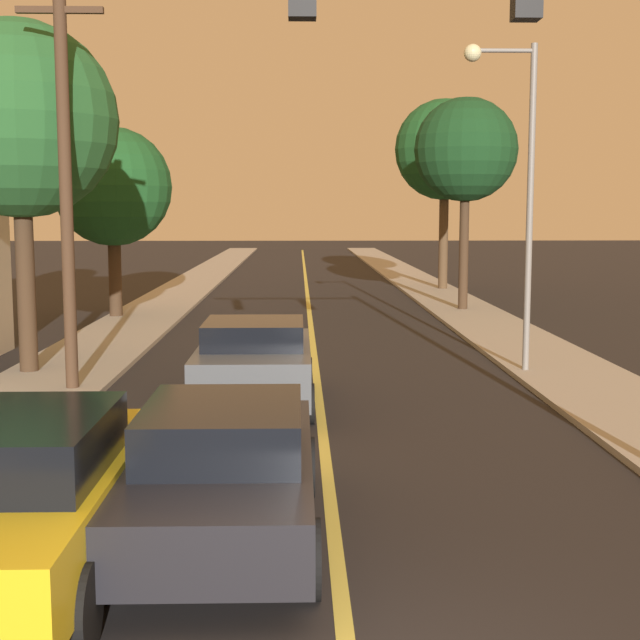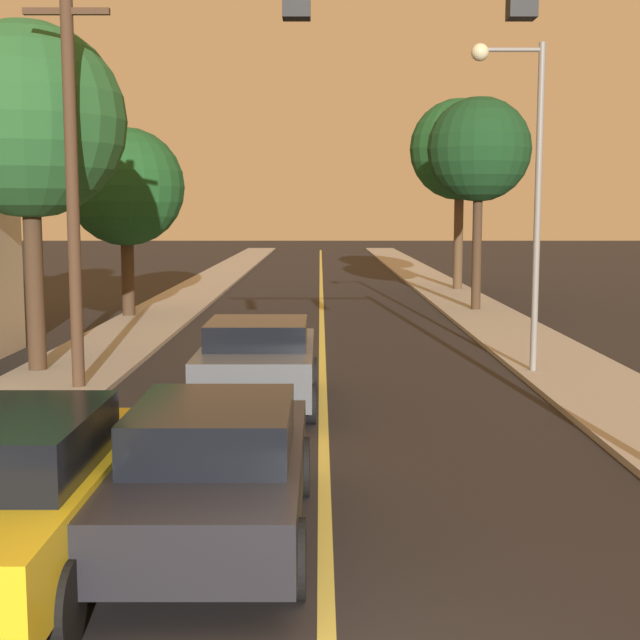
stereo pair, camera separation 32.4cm
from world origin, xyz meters
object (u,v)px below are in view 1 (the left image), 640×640
(streetlamp_right, at_px, (515,163))
(tree_left_far, at_px, (113,187))
(utility_pole_left, at_px, (65,179))
(car_near_lane_front, at_px, (225,468))
(traffic_signal_mast, at_px, (566,76))
(tree_right_far, at_px, (466,151))
(tree_left_near, at_px, (19,121))
(car_near_lane_second, at_px, (255,362))
(car_outer_lane_front, at_px, (25,492))
(tree_right_near, at_px, (445,150))

(streetlamp_right, xyz_separation_m, tree_left_far, (-10.44, 10.16, -0.24))
(utility_pole_left, bearing_deg, car_near_lane_front, -65.47)
(traffic_signal_mast, bearing_deg, tree_right_far, 82.64)
(tree_left_near, bearing_deg, car_near_lane_second, -32.39)
(tree_left_near, xyz_separation_m, tree_left_far, (-0.19, 10.04, -1.10))
(car_near_lane_second, relative_size, streetlamp_right, 0.63)
(car_outer_lane_front, xyz_separation_m, tree_right_far, (8.32, 22.39, 4.70))
(utility_pole_left, bearing_deg, car_near_lane_second, -20.03)
(car_outer_lane_front, bearing_deg, tree_right_near, 73.70)
(car_outer_lane_front, bearing_deg, tree_left_far, 99.15)
(car_near_lane_front, bearing_deg, tree_left_far, 104.61)
(car_near_lane_second, relative_size, tree_left_near, 0.59)
(tree_left_far, distance_m, tree_right_near, 15.92)
(car_near_lane_second, height_order, streetlamp_right, streetlamp_right)
(car_outer_lane_front, distance_m, utility_pole_left, 9.49)
(traffic_signal_mast, bearing_deg, car_near_lane_second, 126.98)
(tree_left_near, bearing_deg, tree_right_near, 58.89)
(car_near_lane_second, bearing_deg, traffic_signal_mast, -53.02)
(traffic_signal_mast, height_order, streetlamp_right, traffic_signal_mast)
(tree_right_near, bearing_deg, traffic_signal_mast, -96.51)
(tree_right_far, bearing_deg, tree_left_far, -171.35)
(car_near_lane_second, height_order, traffic_signal_mast, traffic_signal_mast)
(car_near_lane_second, relative_size, tree_right_near, 0.52)
(traffic_signal_mast, relative_size, tree_left_far, 1.14)
(utility_pole_left, xyz_separation_m, tree_left_far, (-1.56, 11.88, 0.15))
(utility_pole_left, bearing_deg, tree_right_near, 63.90)
(tree_right_near, bearing_deg, car_near_lane_front, -103.49)
(utility_pole_left, bearing_deg, tree_left_far, 97.48)
(utility_pole_left, bearing_deg, tree_right_far, 53.56)
(streetlamp_right, bearing_deg, tree_right_far, 84.28)
(car_near_lane_front, xyz_separation_m, car_near_lane_second, (0.00, 6.54, 0.02))
(utility_pole_left, relative_size, tree_right_far, 1.06)
(car_near_lane_front, xyz_separation_m, traffic_signal_mast, (3.90, 1.37, 4.25))
(tree_left_far, bearing_deg, car_outer_lane_front, -80.85)
(car_near_lane_second, xyz_separation_m, utility_pole_left, (-3.58, 1.31, 3.27))
(traffic_signal_mast, bearing_deg, tree_left_near, 136.78)
(car_outer_lane_front, height_order, tree_right_far, tree_right_far)
(car_near_lane_front, height_order, streetlamp_right, streetlamp_right)
(car_near_lane_front, bearing_deg, car_outer_lane_front, -153.93)
(utility_pole_left, height_order, tree_left_near, utility_pole_left)
(car_outer_lane_front, bearing_deg, tree_left_near, 106.50)
(traffic_signal_mast, height_order, tree_left_far, traffic_signal_mast)
(streetlamp_right, xyz_separation_m, tree_left_near, (-10.26, 0.11, 0.86))
(tree_right_near, distance_m, tree_right_far, 8.25)
(streetlamp_right, xyz_separation_m, utility_pole_left, (-8.88, -1.73, -0.38))
(utility_pole_left, relative_size, tree_left_far, 1.26)
(tree_right_far, bearing_deg, tree_left_near, -134.11)
(streetlamp_right, relative_size, tree_left_near, 0.94)
(car_near_lane_front, relative_size, car_near_lane_second, 1.11)
(car_outer_lane_front, relative_size, utility_pole_left, 0.65)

